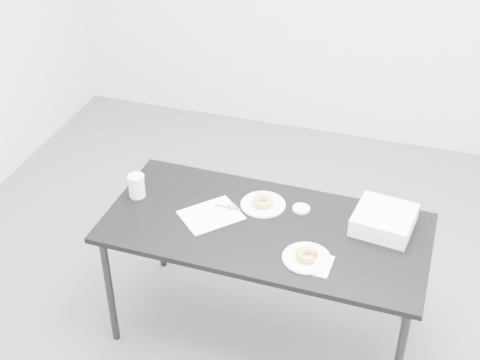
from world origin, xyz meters
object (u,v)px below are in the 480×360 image
(scorecard, at_px, (211,215))
(coffee_cup, at_px, (137,186))
(table, at_px, (265,234))
(donut_far, at_px, (263,201))
(bakery_box, at_px, (384,220))
(plate_near, at_px, (307,258))
(plate_far, at_px, (263,204))
(pen, at_px, (228,207))
(donut_near, at_px, (307,255))

(scorecard, height_order, coffee_cup, coffee_cup)
(table, bearing_deg, coffee_cup, 177.71)
(donut_far, distance_m, bakery_box, 0.60)
(donut_far, bearing_deg, plate_near, -48.22)
(coffee_cup, bearing_deg, table, -3.44)
(scorecard, bearing_deg, plate_far, 78.91)
(plate_near, height_order, donut_far, donut_far)
(table, height_order, plate_near, plate_near)
(pen, bearing_deg, table, -19.60)
(plate_near, distance_m, donut_near, 0.02)
(bakery_box, bearing_deg, coffee_cup, -166.97)
(pen, height_order, bakery_box, bakery_box)
(plate_far, bearing_deg, table, -69.99)
(plate_far, bearing_deg, bakery_box, -0.07)
(plate_near, height_order, bakery_box, bakery_box)
(plate_far, bearing_deg, donut_near, -48.22)
(scorecard, bearing_deg, pen, 95.32)
(pen, height_order, plate_far, pen)
(coffee_cup, bearing_deg, pen, 4.49)
(donut_near, height_order, plate_far, donut_near)
(table, height_order, scorecard, scorecard)
(plate_far, height_order, bakery_box, bakery_box)
(table, relative_size, donut_far, 14.88)
(pen, distance_m, plate_near, 0.53)
(plate_near, distance_m, donut_far, 0.45)
(plate_near, relative_size, plate_far, 0.98)
(pen, height_order, donut_near, donut_near)
(plate_near, bearing_deg, donut_near, 0.00)
(scorecard, height_order, bakery_box, bakery_box)
(plate_near, xyz_separation_m, donut_near, (0.00, 0.00, 0.02))
(table, xyz_separation_m, donut_near, (0.24, -0.18, 0.08))
(donut_near, xyz_separation_m, donut_far, (-0.30, 0.34, -0.00))
(scorecard, height_order, plate_near, plate_near)
(donut_near, distance_m, bakery_box, 0.45)
(table, relative_size, donut_near, 15.14)
(scorecard, distance_m, bakery_box, 0.84)
(donut_far, bearing_deg, coffee_cup, -169.58)
(plate_near, bearing_deg, pen, 150.90)
(scorecard, distance_m, plate_far, 0.27)
(plate_far, bearing_deg, coffee_cup, -169.58)
(scorecard, height_order, plate_far, plate_far)
(table, bearing_deg, donut_far, 111.17)
(pen, distance_m, coffee_cup, 0.48)
(plate_far, distance_m, coffee_cup, 0.65)
(donut_far, bearing_deg, plate_far, -90.00)
(coffee_cup, height_order, bakery_box, coffee_cup)
(table, height_order, bakery_box, bakery_box)
(scorecard, height_order, donut_near, donut_near)
(pen, relative_size, donut_near, 1.24)
(table, height_order, pen, pen)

